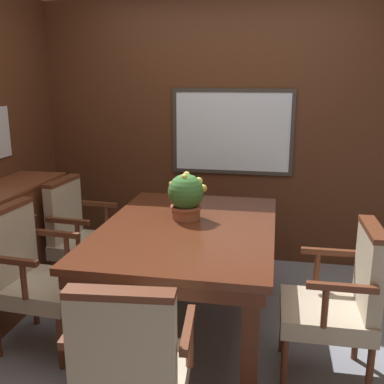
# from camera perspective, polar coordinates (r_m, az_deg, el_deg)

# --- Properties ---
(ground_plane) EXTENTS (14.00, 14.00, 0.00)m
(ground_plane) POSITION_cam_1_polar(r_m,az_deg,el_deg) (3.18, 0.01, -18.92)
(ground_plane) COLOR gray
(wall_back) EXTENTS (7.20, 0.08, 2.45)m
(wall_back) POSITION_cam_1_polar(r_m,az_deg,el_deg) (4.29, 4.05, 7.33)
(wall_back) COLOR #4C2816
(wall_back) RESTS_ON ground_plane
(dining_table) EXTENTS (1.17, 1.66, 0.77)m
(dining_table) POSITION_cam_1_polar(r_m,az_deg,el_deg) (3.10, -0.52, -5.98)
(dining_table) COLOR #4C2314
(dining_table) RESTS_ON ground_plane
(chair_head_near) EXTENTS (0.56, 0.56, 0.96)m
(chair_head_near) POSITION_cam_1_polar(r_m,az_deg,el_deg) (2.12, -7.75, -21.36)
(chair_head_near) COLOR #562B19
(chair_head_near) RESTS_ON ground_plane
(chair_left_near) EXTENTS (0.55, 0.55, 0.96)m
(chair_left_near) POSITION_cam_1_polar(r_m,az_deg,el_deg) (3.15, -19.66, -9.56)
(chair_left_near) COLOR #562B19
(chair_left_near) RESTS_ON ground_plane
(chair_left_far) EXTENTS (0.55, 0.55, 0.96)m
(chair_left_far) POSITION_cam_1_polar(r_m,az_deg,el_deg) (3.78, -13.97, -5.10)
(chair_left_far) COLOR #562B19
(chair_left_far) RESTS_ON ground_plane
(chair_right_near) EXTENTS (0.52, 0.53, 0.96)m
(chair_right_near) POSITION_cam_1_polar(r_m,az_deg,el_deg) (2.78, 18.37, -12.70)
(chair_right_near) COLOR #562B19
(chair_right_near) RESTS_ON ground_plane
(potted_plant) EXTENTS (0.27, 0.26, 0.33)m
(potted_plant) POSITION_cam_1_polar(r_m,az_deg,el_deg) (3.18, -0.76, -0.46)
(potted_plant) COLOR #9E5638
(potted_plant) RESTS_ON dining_table
(sideboard_cabinet) EXTENTS (0.45, 1.11, 0.94)m
(sideboard_cabinet) POSITION_cam_1_polar(r_m,az_deg,el_deg) (3.82, -21.87, -6.19)
(sideboard_cabinet) COLOR brown
(sideboard_cabinet) RESTS_ON ground_plane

